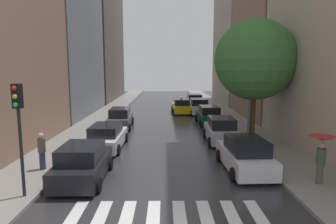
% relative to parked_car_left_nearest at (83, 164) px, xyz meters
% --- Properties ---
extents(ground_plane, '(28.00, 72.00, 0.04)m').
position_rel_parked_car_left_nearest_xyz_m(ground_plane, '(3.74, 18.32, -0.80)').
color(ground_plane, '#2E2E31').
extents(sidewalk_left, '(3.00, 72.00, 0.15)m').
position_rel_parked_car_left_nearest_xyz_m(sidewalk_left, '(-2.76, 18.32, -0.71)').
color(sidewalk_left, gray).
rests_on(sidewalk_left, ground).
extents(sidewalk_right, '(3.00, 72.00, 0.15)m').
position_rel_parked_car_left_nearest_xyz_m(sidewalk_right, '(10.24, 18.32, -0.71)').
color(sidewalk_right, gray).
rests_on(sidewalk_right, ground).
extents(crosswalk_stripes, '(6.75, 2.20, 0.01)m').
position_rel_parked_car_left_nearest_xyz_m(crosswalk_stripes, '(3.74, -3.25, -0.78)').
color(crosswalk_stripes, silver).
rests_on(crosswalk_stripes, ground).
extents(building_left_mid, '(6.00, 13.87, 16.14)m').
position_rel_parked_car_left_nearest_xyz_m(building_left_mid, '(-7.26, 18.99, 7.29)').
color(building_left_mid, slate).
rests_on(building_left_mid, ground).
extents(building_left_far, '(6.00, 18.03, 24.12)m').
position_rel_parked_car_left_nearest_xyz_m(building_left_far, '(-7.26, 36.01, 11.28)').
color(building_left_far, '#564C47').
rests_on(building_left_far, ground).
extents(building_right_mid, '(6.00, 12.08, 22.86)m').
position_rel_parked_car_left_nearest_xyz_m(building_right_mid, '(14.74, 17.68, 10.65)').
color(building_right_mid, '#8C6B56').
rests_on(building_right_mid, ground).
extents(building_right_far, '(6.00, 13.40, 19.94)m').
position_rel_parked_car_left_nearest_xyz_m(building_right_far, '(14.74, 30.81, 9.18)').
color(building_right_far, '#B2A38C').
rests_on(building_right_far, ground).
extents(parked_car_left_nearest, '(2.16, 4.30, 1.68)m').
position_rel_parked_car_left_nearest_xyz_m(parked_car_left_nearest, '(0.00, 0.00, 0.00)').
color(parked_car_left_nearest, black).
rests_on(parked_car_left_nearest, ground).
extents(parked_car_left_second, '(2.21, 4.75, 1.54)m').
position_rel_parked_car_left_nearest_xyz_m(parked_car_left_second, '(0.01, 5.44, -0.05)').
color(parked_car_left_second, silver).
rests_on(parked_car_left_second, ground).
extents(parked_car_left_third, '(2.07, 4.71, 1.71)m').
position_rel_parked_car_left_nearest_xyz_m(parked_car_left_third, '(-0.12, 12.02, 0.01)').
color(parked_car_left_third, '#474C51').
rests_on(parked_car_left_third, ground).
extents(parked_car_right_nearest, '(2.23, 4.55, 1.66)m').
position_rel_parked_car_left_nearest_xyz_m(parked_car_right_nearest, '(7.63, 1.26, -0.01)').
color(parked_car_right_nearest, silver).
rests_on(parked_car_right_nearest, ground).
extents(parked_car_right_second, '(2.13, 4.23, 1.73)m').
position_rel_parked_car_left_nearest_xyz_m(parked_car_right_second, '(7.53, 7.03, 0.02)').
color(parked_car_right_second, '#B2B7BF').
rests_on(parked_car_right_second, ground).
extents(parked_car_right_third, '(2.14, 4.40, 1.67)m').
position_rel_parked_car_left_nearest_xyz_m(parked_car_right_third, '(7.68, 13.72, -0.00)').
color(parked_car_right_third, '#0C4C2D').
rests_on(parked_car_right_third, ground).
extents(parked_car_right_fourth, '(2.26, 4.39, 1.72)m').
position_rel_parked_car_left_nearest_xyz_m(parked_car_right_fourth, '(7.45, 19.89, 0.02)').
color(parked_car_right_fourth, silver).
rests_on(parked_car_right_fourth, ground).
extents(parked_car_right_fifth, '(2.23, 4.36, 1.75)m').
position_rel_parked_car_left_nearest_xyz_m(parked_car_right_fifth, '(7.49, 25.39, 0.03)').
color(parked_car_right_fifth, silver).
rests_on(parked_car_right_fifth, ground).
extents(taxi_midroad, '(2.19, 4.40, 1.81)m').
position_rel_parked_car_left_nearest_xyz_m(taxi_midroad, '(5.53, 20.44, -0.02)').
color(taxi_midroad, yellow).
rests_on(taxi_midroad, ground).
extents(pedestrian_foreground, '(1.09, 1.09, 2.05)m').
position_rel_parked_car_left_nearest_xyz_m(pedestrian_foreground, '(10.26, -0.81, 0.89)').
color(pedestrian_foreground, brown).
rests_on(pedestrian_foreground, sidewalk_right).
extents(pedestrian_near_tree, '(0.36, 0.36, 1.80)m').
position_rel_parked_car_left_nearest_xyz_m(pedestrian_near_tree, '(-2.26, 1.12, 0.32)').
color(pedestrian_near_tree, navy).
rests_on(pedestrian_near_tree, sidewalk_left).
extents(street_tree_right, '(5.40, 5.40, 8.14)m').
position_rel_parked_car_left_nearest_xyz_m(street_tree_right, '(9.69, 7.13, 4.80)').
color(street_tree_right, '#513823').
rests_on(street_tree_right, sidewalk_right).
extents(traffic_light_left_corner, '(0.30, 0.42, 4.30)m').
position_rel_parked_car_left_nearest_xyz_m(traffic_light_left_corner, '(-1.71, -1.98, 2.50)').
color(traffic_light_left_corner, black).
rests_on(traffic_light_left_corner, sidewalk_left).
extents(lamp_post_right, '(0.60, 0.28, 6.46)m').
position_rel_parked_car_left_nearest_xyz_m(lamp_post_right, '(9.29, 6.60, 3.12)').
color(lamp_post_right, '#595B60').
rests_on(lamp_post_right, sidewalk_right).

